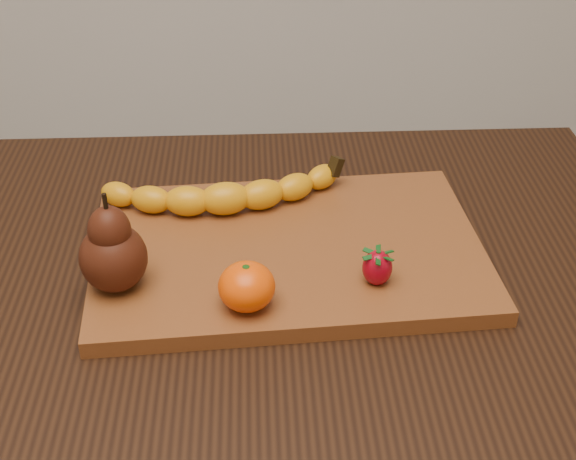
{
  "coord_description": "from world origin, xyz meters",
  "views": [
    {
      "loc": [
        0.02,
        -0.74,
        1.31
      ],
      "look_at": [
        0.05,
        0.03,
        0.8
      ],
      "focal_mm": 50.0,
      "sensor_mm": 36.0,
      "label": 1
    }
  ],
  "objects_px": {
    "mandarin": "(247,286)",
    "cutting_board": "(288,251)",
    "table": "(247,337)",
    "pear": "(111,242)"
  },
  "relations": [
    {
      "from": "cutting_board",
      "to": "table",
      "type": "bearing_deg",
      "value": -156.71
    },
    {
      "from": "table",
      "to": "mandarin",
      "type": "bearing_deg",
      "value": -87.31
    },
    {
      "from": "table",
      "to": "pear",
      "type": "relative_size",
      "value": 8.83
    },
    {
      "from": "cutting_board",
      "to": "mandarin",
      "type": "relative_size",
      "value": 7.53
    },
    {
      "from": "mandarin",
      "to": "cutting_board",
      "type": "bearing_deg",
      "value": 66.67
    },
    {
      "from": "table",
      "to": "mandarin",
      "type": "xyz_separation_m",
      "value": [
        0.0,
        -0.08,
        0.14
      ]
    },
    {
      "from": "cutting_board",
      "to": "pear",
      "type": "relative_size",
      "value": 3.97
    },
    {
      "from": "pear",
      "to": "mandarin",
      "type": "bearing_deg",
      "value": -16.72
    },
    {
      "from": "pear",
      "to": "mandarin",
      "type": "height_order",
      "value": "pear"
    },
    {
      "from": "table",
      "to": "cutting_board",
      "type": "distance_m",
      "value": 0.12
    }
  ]
}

